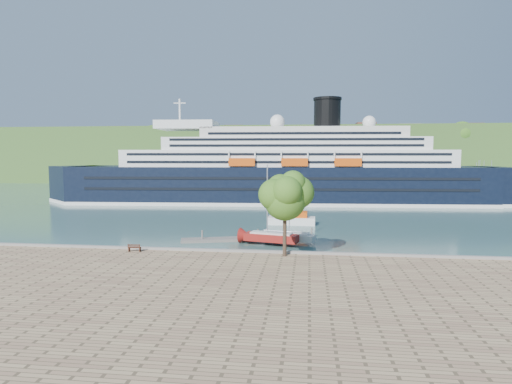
% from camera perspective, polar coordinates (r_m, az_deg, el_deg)
% --- Properties ---
extents(ground, '(400.00, 400.00, 0.00)m').
position_cam_1_polar(ground, '(52.14, -6.61, -8.85)').
color(ground, '#2F5552').
rests_on(ground, ground).
extents(far_hillside, '(400.00, 50.00, 24.00)m').
position_cam_1_polar(far_hillside, '(194.53, 3.52, 4.93)').
color(far_hillside, '#395B24').
rests_on(far_hillside, ground).
extents(quay_coping, '(220.00, 0.50, 0.30)m').
position_cam_1_polar(quay_coping, '(51.68, -6.68, -7.66)').
color(quay_coping, slate).
rests_on(quay_coping, promenade).
extents(cruise_ship, '(119.43, 24.63, 26.63)m').
position_cam_1_polar(cruise_ship, '(109.24, 2.85, 5.50)').
color(cruise_ship, black).
rests_on(cruise_ship, ground).
extents(park_bench, '(1.61, 0.76, 1.00)m').
position_cam_1_polar(park_bench, '(53.03, -15.89, -7.11)').
color(park_bench, '#492314').
rests_on(park_bench, promenade).
extents(promenade_tree, '(6.32, 6.32, 10.47)m').
position_cam_1_polar(promenade_tree, '(48.14, 3.87, -2.44)').
color(promenade_tree, '#2F631A').
rests_on(promenade_tree, promenade).
extents(floating_pontoon, '(18.12, 6.82, 0.40)m').
position_cam_1_polar(floating_pontoon, '(62.58, -1.59, -6.27)').
color(floating_pontoon, gray).
rests_on(floating_pontoon, ground).
extents(sailboat_red, '(8.51, 4.11, 10.60)m').
position_cam_1_polar(sailboat_red, '(58.42, 2.04, -2.02)').
color(sailboat_red, maroon).
rests_on(sailboat_red, ground).
extents(sailboat_white_far, '(7.25, 3.89, 9.02)m').
position_cam_1_polar(sailboat_white_far, '(59.79, 4.90, -2.63)').
color(sailboat_white_far, silver).
rests_on(sailboat_white_far, ground).
extents(tender_launch, '(8.56, 3.12, 2.35)m').
position_cam_1_polar(tender_launch, '(76.57, 4.74, -3.46)').
color(tender_launch, '#D24A0C').
rests_on(tender_launch, ground).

